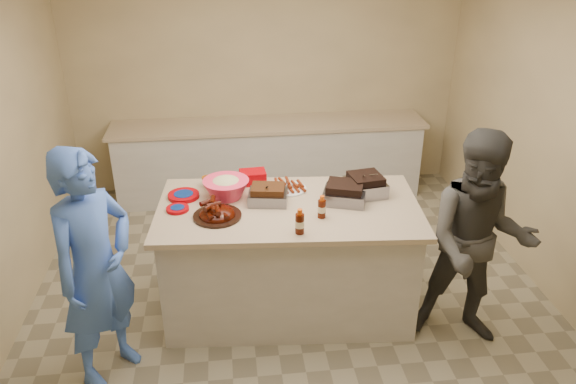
{
  "coord_description": "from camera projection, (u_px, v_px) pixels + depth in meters",
  "views": [
    {
      "loc": [
        -0.5,
        -3.89,
        3.04
      ],
      "look_at": [
        -0.03,
        0.04,
        1.08
      ],
      "focal_mm": 35.0,
      "sensor_mm": 36.0,
      "label": 1
    }
  ],
  "objects": [
    {
      "name": "mustard_bottle",
      "position": [
        256.0,
        203.0,
        4.47
      ],
      "size": [
        0.05,
        0.05,
        0.13
      ],
      "primitive_type": "cylinder",
      "rotation": [
        0.0,
        0.0,
        -0.08
      ],
      "color": "gold",
      "rests_on": "island"
    },
    {
      "name": "sauce_bowl",
      "position": [
        278.0,
        197.0,
        4.56
      ],
      "size": [
        0.15,
        0.06,
        0.15
      ],
      "primitive_type": "imported",
      "rotation": [
        0.0,
        0.0,
        -0.08
      ],
      "color": "silver",
      "rests_on": "island"
    },
    {
      "name": "roasting_pan",
      "position": [
        365.0,
        194.0,
        4.61
      ],
      "size": [
        0.33,
        0.33,
        0.12
      ],
      "primitive_type": "cube",
      "rotation": [
        0.0,
        0.0,
        0.15
      ],
      "color": "gray",
      "rests_on": "island"
    },
    {
      "name": "island",
      "position": [
        289.0,
        306.0,
        4.85
      ],
      "size": [
        2.15,
        1.25,
        0.98
      ],
      "primitive_type": null,
      "rotation": [
        0.0,
        0.0,
        -0.08
      ],
      "color": "beige",
      "rests_on": "ground"
    },
    {
      "name": "sausage_plate",
      "position": [
        289.0,
        190.0,
        4.68
      ],
      "size": [
        0.33,
        0.33,
        0.05
      ],
      "primitive_type": "cylinder",
      "rotation": [
        0.0,
        0.0,
        0.14
      ],
      "color": "silver",
      "rests_on": "island"
    },
    {
      "name": "room",
      "position": [
        293.0,
        305.0,
        4.86
      ],
      "size": [
        4.5,
        5.0,
        2.7
      ],
      "primitive_type": null,
      "color": "tan",
      "rests_on": "ground"
    },
    {
      "name": "guest_blue",
      "position": [
        114.0,
        368.0,
        4.19
      ],
      "size": [
        1.79,
        1.61,
        0.42
      ],
      "primitive_type": "imported",
      "rotation": [
        0.0,
        0.0,
        0.9
      ],
      "color": "#446FD6",
      "rests_on": "ground"
    },
    {
      "name": "pulled_pork_tray",
      "position": [
        268.0,
        202.0,
        4.47
      ],
      "size": [
        0.34,
        0.28,
        0.09
      ],
      "primitive_type": "cube",
      "rotation": [
        0.0,
        0.0,
        -0.17
      ],
      "color": "#47230F",
      "rests_on": "island"
    },
    {
      "name": "guest_gray",
      "position": [
        462.0,
        334.0,
        4.53
      ],
      "size": [
        1.31,
        1.9,
        0.65
      ],
      "primitive_type": "imported",
      "rotation": [
        0.0,
        0.0,
        -0.3
      ],
      "color": "#44433E",
      "rests_on": "ground"
    },
    {
      "name": "back_counter",
      "position": [
        269.0,
        159.0,
        6.62
      ],
      "size": [
        3.6,
        0.64,
        0.9
      ],
      "primitive_type": null,
      "color": "beige",
      "rests_on": "ground"
    },
    {
      "name": "bbq_bottle_b",
      "position": [
        322.0,
        217.0,
        4.25
      ],
      "size": [
        0.07,
        0.07,
        0.18
      ],
      "primitive_type": "cylinder",
      "rotation": [
        0.0,
        0.0,
        -0.08
      ],
      "color": "#3A0E03",
      "rests_on": "island"
    },
    {
      "name": "plastic_cup",
      "position": [
        208.0,
        187.0,
        4.73
      ],
      "size": [
        0.1,
        0.1,
        0.1
      ],
      "primitive_type": "imported",
      "rotation": [
        0.0,
        0.0,
        -0.08
      ],
      "color": "#A25811",
      "rests_on": "island"
    },
    {
      "name": "basket_stack",
      "position": [
        253.0,
        183.0,
        4.8
      ],
      "size": [
        0.23,
        0.18,
        0.11
      ],
      "primitive_type": "cube",
      "rotation": [
        0.0,
        0.0,
        0.06
      ],
      "color": "#9C0006",
      "rests_on": "island"
    },
    {
      "name": "plate_stack_small",
      "position": [
        178.0,
        210.0,
        4.36
      ],
      "size": [
        0.19,
        0.19,
        0.02
      ],
      "primitive_type": "cylinder",
      "rotation": [
        0.0,
        0.0,
        -0.08
      ],
      "color": "#9C0006",
      "rests_on": "island"
    },
    {
      "name": "rib_platter",
      "position": [
        217.0,
        217.0,
        4.26
      ],
      "size": [
        0.47,
        0.47,
        0.15
      ],
      "primitive_type": null,
      "rotation": [
        0.0,
        0.0,
        -0.34
      ],
      "color": "#410C02",
      "rests_on": "island"
    },
    {
      "name": "bbq_bottle_a",
      "position": [
        300.0,
        233.0,
        4.04
      ],
      "size": [
        0.07,
        0.07,
        0.19
      ],
      "primitive_type": "cylinder",
      "rotation": [
        0.0,
        0.0,
        -0.08
      ],
      "color": "#3A0E03",
      "rests_on": "island"
    },
    {
      "name": "plate_stack_large",
      "position": [
        184.0,
        197.0,
        4.56
      ],
      "size": [
        0.27,
        0.27,
        0.03
      ],
      "primitive_type": "cylinder",
      "rotation": [
        0.0,
        0.0,
        -0.08
      ],
      "color": "#9C0006",
      "rests_on": "island"
    },
    {
      "name": "brisket_tray",
      "position": [
        344.0,
        201.0,
        4.49
      ],
      "size": [
        0.4,
        0.37,
        0.1
      ],
      "primitive_type": "cube",
      "rotation": [
        0.0,
        0.0,
        -0.32
      ],
      "color": "black",
      "rests_on": "island"
    },
    {
      "name": "mac_cheese_dish",
      "position": [
        360.0,
        190.0,
        4.67
      ],
      "size": [
        0.31,
        0.25,
        0.08
      ],
      "primitive_type": "cube",
      "rotation": [
        0.0,
        0.0,
        -0.18
      ],
      "color": "orange",
      "rests_on": "island"
    },
    {
      "name": "coleslaw_bowl",
      "position": [
        227.0,
        197.0,
        4.56
      ],
      "size": [
        0.4,
        0.4,
        0.26
      ],
      "primitive_type": null,
      "rotation": [
        0.0,
        0.0,
        -0.08
      ],
      "color": "#FF3358",
      "rests_on": "island"
    }
  ]
}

